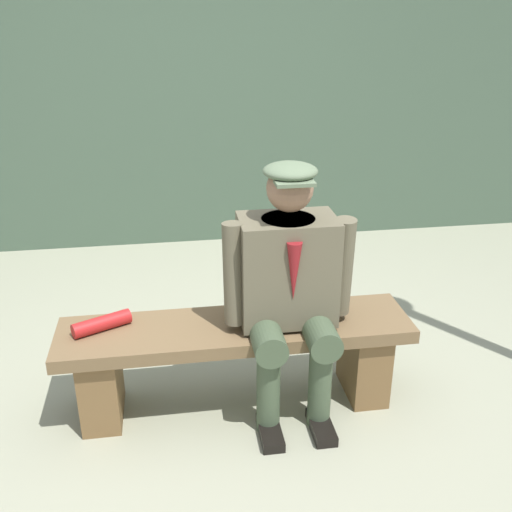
{
  "coord_description": "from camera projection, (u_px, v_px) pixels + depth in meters",
  "views": [
    {
      "loc": [
        0.28,
        2.45,
        1.88
      ],
      "look_at": [
        -0.1,
        0.0,
        0.8
      ],
      "focal_mm": 41.47,
      "sensor_mm": 36.0,
      "label": 1
    }
  ],
  "objects": [
    {
      "name": "ground_plane",
      "position": [
        237.0,
        402.0,
        3.0
      ],
      "size": [
        30.0,
        30.0,
        0.0
      ],
      "primitive_type": "plane",
      "color": "gray"
    },
    {
      "name": "bench",
      "position": [
        236.0,
        351.0,
        2.88
      ],
      "size": [
        1.69,
        0.4,
        0.45
      ],
      "color": "brown",
      "rests_on": "ground"
    },
    {
      "name": "rolled_magazine",
      "position": [
        102.0,
        323.0,
        2.76
      ],
      "size": [
        0.28,
        0.18,
        0.07
      ],
      "primitive_type": "cylinder",
      "rotation": [
        0.0,
        1.57,
        0.45
      ],
      "color": "#B21E1E",
      "rests_on": "bench"
    },
    {
      "name": "seated_man",
      "position": [
        289.0,
        282.0,
        2.72
      ],
      "size": [
        0.61,
        0.54,
        1.24
      ],
      "color": "brown",
      "rests_on": "ground"
    },
    {
      "name": "stadium_wall",
      "position": [
        198.0,
        83.0,
        4.63
      ],
      "size": [
        12.0,
        0.24,
        2.56
      ],
      "primitive_type": "cube",
      "color": "#435845",
      "rests_on": "ground"
    }
  ]
}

